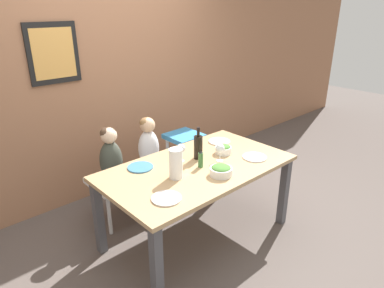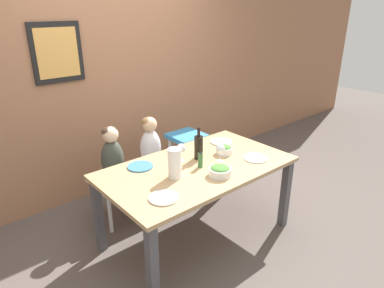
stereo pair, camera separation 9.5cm
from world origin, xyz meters
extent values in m
plane|color=#564C47|center=(0.00, 0.00, 0.00)|extent=(14.00, 14.00, 0.00)
cube|color=#9E6B4C|center=(0.00, 1.38, 1.35)|extent=(10.00, 0.06, 2.70)
cube|color=black|center=(-0.58, 1.33, 1.59)|extent=(0.48, 0.02, 0.56)
cube|color=gold|center=(-0.58, 1.32, 1.59)|extent=(0.39, 0.00, 0.46)
cube|color=tan|center=(0.00, 0.00, 0.71)|extent=(1.65, 0.93, 0.03)
cube|color=#4C4C51|center=(-0.76, -0.41, 0.35)|extent=(0.07, 0.07, 0.69)
cube|color=#4C4C51|center=(0.76, -0.41, 0.35)|extent=(0.07, 0.07, 0.69)
cube|color=#4C4C51|center=(-0.76, 0.41, 0.35)|extent=(0.07, 0.07, 0.69)
cube|color=#4C4C51|center=(0.76, 0.41, 0.35)|extent=(0.07, 0.07, 0.69)
cylinder|color=silver|center=(-0.58, 0.57, 0.21)|extent=(0.04, 0.04, 0.42)
cylinder|color=silver|center=(-0.27, 0.57, 0.21)|extent=(0.04, 0.04, 0.42)
cylinder|color=silver|center=(-0.58, 0.89, 0.21)|extent=(0.04, 0.04, 0.42)
cylinder|color=silver|center=(-0.27, 0.89, 0.21)|extent=(0.04, 0.04, 0.42)
cube|color=white|center=(-0.43, 0.73, 0.44)|extent=(0.42, 0.42, 0.05)
cylinder|color=silver|center=(-0.15, 0.57, 0.21)|extent=(0.04, 0.04, 0.42)
cylinder|color=silver|center=(0.16, 0.57, 0.21)|extent=(0.04, 0.04, 0.42)
cylinder|color=silver|center=(-0.15, 0.89, 0.21)|extent=(0.04, 0.04, 0.42)
cylinder|color=silver|center=(0.16, 0.89, 0.21)|extent=(0.04, 0.04, 0.42)
cube|color=white|center=(0.01, 0.73, 0.44)|extent=(0.42, 0.42, 0.05)
cylinder|color=silver|center=(0.35, 0.59, 0.32)|extent=(0.04, 0.04, 0.64)
cylinder|color=silver|center=(0.62, 0.59, 0.32)|extent=(0.04, 0.04, 0.64)
cylinder|color=silver|center=(0.35, 0.86, 0.32)|extent=(0.04, 0.04, 0.64)
cylinder|color=silver|center=(0.62, 0.86, 0.32)|extent=(0.04, 0.04, 0.64)
cube|color=teal|center=(0.48, 0.73, 0.67)|extent=(0.36, 0.36, 0.05)
ellipsoid|color=#3D4238|center=(-0.43, 0.73, 0.66)|extent=(0.22, 0.20, 0.39)
sphere|color=beige|center=(-0.43, 0.73, 0.91)|extent=(0.15, 0.15, 0.15)
ellipsoid|color=#473323|center=(-0.43, 0.74, 0.93)|extent=(0.15, 0.14, 0.11)
ellipsoid|color=silver|center=(0.01, 0.73, 0.66)|extent=(0.22, 0.20, 0.39)
sphere|color=#D6AD89|center=(0.01, 0.73, 0.91)|extent=(0.15, 0.15, 0.15)
ellipsoid|color=olive|center=(0.01, 0.74, 0.93)|extent=(0.15, 0.14, 0.11)
cylinder|color=black|center=(0.11, 0.11, 0.83)|extent=(0.08, 0.08, 0.21)
cylinder|color=black|center=(0.11, 0.11, 0.98)|extent=(0.03, 0.03, 0.08)
cylinder|color=black|center=(0.11, 0.11, 1.01)|extent=(0.03, 0.03, 0.02)
cylinder|color=white|center=(-0.28, -0.05, 0.85)|extent=(0.11, 0.11, 0.25)
cylinder|color=white|center=(0.21, -0.06, 0.73)|extent=(0.06, 0.06, 0.00)
cylinder|color=white|center=(0.21, -0.06, 0.77)|extent=(0.01, 0.01, 0.07)
ellipsoid|color=white|center=(0.21, -0.06, 0.85)|extent=(0.08, 0.08, 0.09)
cylinder|color=white|center=(-0.04, 0.16, 0.73)|extent=(0.06, 0.06, 0.00)
cylinder|color=white|center=(-0.04, 0.16, 0.77)|extent=(0.01, 0.01, 0.07)
ellipsoid|color=white|center=(-0.04, 0.16, 0.85)|extent=(0.08, 0.08, 0.09)
cylinder|color=white|center=(0.02, -0.26, 0.76)|extent=(0.18, 0.18, 0.07)
ellipsoid|color=#4C8438|center=(0.02, -0.26, 0.79)|extent=(0.16, 0.16, 0.05)
cylinder|color=white|center=(0.36, 0.03, 0.76)|extent=(0.15, 0.15, 0.07)
ellipsoid|color=#4C8438|center=(0.36, 0.03, 0.79)|extent=(0.13, 0.13, 0.05)
cylinder|color=silver|center=(-0.54, -0.25, 0.73)|extent=(0.22, 0.22, 0.01)
cylinder|color=teal|center=(-0.39, 0.30, 0.73)|extent=(0.22, 0.22, 0.01)
cylinder|color=silver|center=(0.54, 0.25, 0.73)|extent=(0.22, 0.22, 0.01)
cylinder|color=silver|center=(0.49, -0.23, 0.73)|extent=(0.22, 0.22, 0.01)
cylinder|color=#336633|center=(0.00, -0.04, 0.79)|extent=(0.04, 0.04, 0.13)
cone|color=black|center=(0.00, -0.04, 0.87)|extent=(0.03, 0.03, 0.02)
camera|label=1|loc=(-1.82, -1.93, 2.02)|focal=32.00mm
camera|label=2|loc=(-1.75, -1.99, 2.02)|focal=32.00mm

